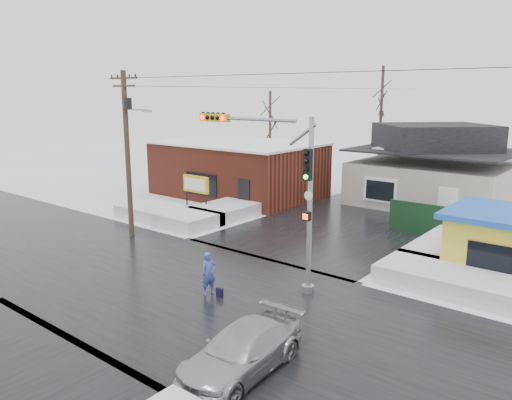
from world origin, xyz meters
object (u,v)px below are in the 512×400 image
Objects in this scene: kiosk at (503,243)px; car at (242,351)px; utility_pole at (128,145)px; pedestrian at (209,274)px; marquee_sign at (196,185)px; traffic_signal at (277,177)px.

kiosk is 1.01× the size of car.
car is (13.67, -6.61, -4.45)m from utility_pole.
car is at bearing -25.82° from utility_pole.
utility_pole reaches higher than pedestrian.
marquee_sign reaches higher than pedestrian.
utility_pole is at bearing -159.56° from kiosk.
marquee_sign is 0.56× the size of car.
pedestrian is at bearing -19.37° from utility_pole.
traffic_signal is 13.42m from marquee_sign.
pedestrian is at bearing -131.11° from kiosk.
pedestrian is (-8.43, -9.66, -0.60)m from kiosk.
pedestrian is (9.00, -3.16, -4.25)m from utility_pole.
marquee_sign is (-11.43, 6.53, -2.62)m from traffic_signal.
utility_pole is at bearing 177.05° from traffic_signal.
kiosk reaches higher than car.
traffic_signal is 10.43m from kiosk.
kiosk is (18.50, 0.50, -0.46)m from marquee_sign.
car is (4.67, -3.45, -0.20)m from pedestrian.
kiosk is at bearing 70.70° from car.
traffic_signal is at bearing -9.09° from pedestrian.
utility_pole is 10.44m from pedestrian.
pedestrian is (10.07, -9.16, -1.06)m from marquee_sign.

